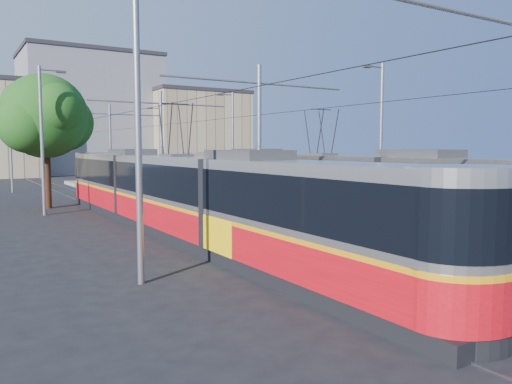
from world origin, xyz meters
TOP-DOWN VIEW (x-y plane):
  - ground at (0.00, 0.00)m, footprint 160.00×160.00m
  - platform at (0.00, 17.00)m, footprint 4.00×50.00m
  - tactile_strip_left at (-1.45, 17.00)m, footprint 0.70×50.00m
  - tactile_strip_right at (1.45, 17.00)m, footprint 0.70×50.00m
  - rails at (0.00, 17.00)m, footprint 8.71×70.00m
  - track_arrow at (-3.60, -3.00)m, footprint 1.20×5.00m
  - tram_left at (-3.60, 8.85)m, footprint 2.43×29.77m
  - tram_right at (3.60, 8.11)m, footprint 2.43×29.84m
  - catenary at (0.00, 14.15)m, footprint 9.20×70.00m
  - street_lamps at (-0.00, 21.00)m, footprint 15.18×38.22m
  - shelter at (0.59, 11.24)m, footprint 1.07×1.31m
  - tree at (-6.48, 21.52)m, footprint 5.54×5.12m
  - building_centre at (6.00, 64.00)m, footprint 18.36×14.28m
  - building_right at (20.00, 58.00)m, footprint 14.28×10.20m

SIDE VIEW (x-z plane):
  - ground at x=0.00m, z-range 0.00..0.00m
  - track_arrow at x=-3.60m, z-range 0.00..0.01m
  - rails at x=0.00m, z-range 0.00..0.03m
  - platform at x=0.00m, z-range 0.00..0.30m
  - tactile_strip_left at x=-1.45m, z-range 0.30..0.31m
  - tactile_strip_right at x=1.45m, z-range 0.30..0.31m
  - shelter at x=0.59m, z-range 0.36..2.87m
  - tram_left at x=-3.60m, z-range -1.04..4.46m
  - tram_right at x=3.60m, z-range -0.89..4.61m
  - street_lamps at x=0.00m, z-range 0.18..8.18m
  - catenary at x=0.00m, z-range 1.02..8.02m
  - tree at x=-6.48m, z-range 1.42..9.46m
  - building_right at x=20.00m, z-range 0.01..12.08m
  - building_centre at x=6.00m, z-range 0.01..17.07m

